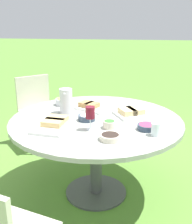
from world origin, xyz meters
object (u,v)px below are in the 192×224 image
at_px(water_pitcher, 66,101).
at_px(wine_glass, 90,113).
at_px(dining_table, 96,129).
at_px(chair_near_left, 37,106).

bearing_deg(water_pitcher, wine_glass, 37.12).
bearing_deg(dining_table, water_pitcher, -110.49).
bearing_deg(chair_near_left, dining_table, 41.93).
bearing_deg(wine_glass, chair_near_left, -144.88).
bearing_deg(dining_table, wine_glass, -1.89).
xyz_separation_m(water_pitcher, wine_glass, (0.37, 0.28, 0.02)).
relative_size(water_pitcher, wine_glass, 1.21).
bearing_deg(chair_near_left, wine_glass, 35.12).
bearing_deg(chair_near_left, water_pitcher, 34.25).
distance_m(dining_table, wine_glass, 0.35).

